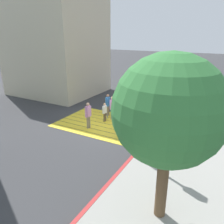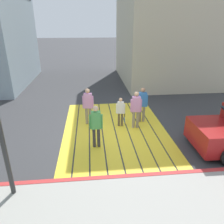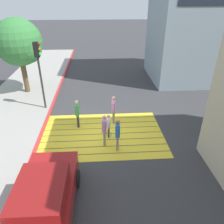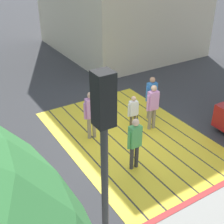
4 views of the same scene
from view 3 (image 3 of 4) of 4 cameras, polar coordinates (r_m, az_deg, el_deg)
name	(u,v)px [view 3 (image 3 of 4)]	position (r m, az deg, el deg)	size (l,w,h in m)	color
ground_plane	(103,134)	(11.72, -2.48, -5.78)	(120.00, 120.00, 0.00)	#38383A
crosswalk_stripes	(103,134)	(11.72, -2.48, -5.75)	(6.40, 4.35, 0.01)	yellow
curb_painted	(41,135)	(12.09, -18.15, -5.81)	(0.16, 40.00, 0.13)	#BC3333
building_far_north	(207,7)	(20.21, 23.63, 23.79)	(8.00, 6.03, 11.38)	#8C9EA8
car_parked_near_curb	(44,202)	(7.86, -17.37, -21.46)	(2.04, 4.33, 1.57)	maroon
traffic_light_corner	(39,63)	(13.74, -18.58, 12.03)	(0.39, 0.28, 4.24)	#2D2D2D
street_tree	(20,44)	(16.70, -22.95, 16.13)	(3.20, 3.20, 5.32)	brown
pedestrian_adult_lead	(77,112)	(12.00, -9.06, 0.05)	(0.21, 0.48, 1.64)	#333338
pedestrian_adult_trailing	(118,133)	(10.11, 1.46, -5.41)	(0.23, 0.48, 1.64)	gray
pedestrian_adult_side	(104,128)	(10.42, -2.01, -4.21)	(0.24, 0.49, 1.66)	gray
pedestrian_teen_behind	(114,108)	(12.20, 0.43, 1.10)	(0.26, 0.49, 1.69)	gray
pedestrian_child_with_racket	(109,125)	(11.07, -0.88, -3.37)	(0.28, 0.42, 1.33)	brown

